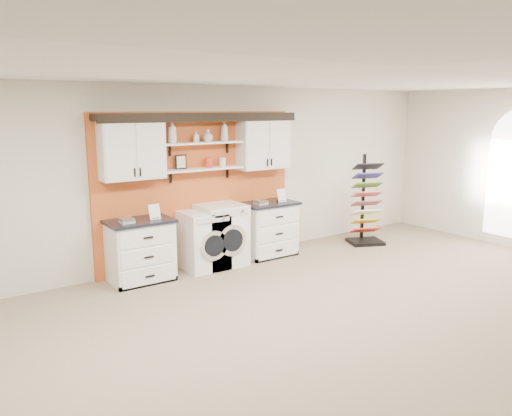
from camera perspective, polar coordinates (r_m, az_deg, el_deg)
floor at (r=5.31m, az=15.35°, el=-16.50°), size 10.00×10.00×0.00m
ceiling at (r=4.73m, az=17.16°, el=15.15°), size 10.00×10.00×0.00m
wall_back at (r=7.93m, az=-6.75°, el=3.66°), size 10.00×0.00×10.00m
accent_panel at (r=7.93m, az=-6.59°, el=2.20°), size 3.40×0.07×2.40m
upper_cabinet_left at (r=7.23m, az=-14.02°, el=6.50°), size 0.90×0.35×0.84m
upper_cabinet_right at (r=8.30m, az=0.81°, el=7.40°), size 0.90×0.35×0.84m
shelf_lower at (r=7.74m, az=-6.07°, el=4.46°), size 1.32×0.28×0.03m
shelf_upper at (r=7.71m, az=-6.13°, el=7.41°), size 1.32×0.28×0.03m
crown_molding at (r=7.70m, az=-6.24°, el=10.37°), size 3.30×0.41×0.13m
picture_frame at (r=7.61m, az=-8.58°, el=5.23°), size 0.18×0.02×0.22m
canister_red at (r=7.78m, az=-5.43°, el=5.21°), size 0.11×0.11×0.16m
canister_cream at (r=7.91m, az=-3.85°, el=5.26°), size 0.10×0.10×0.14m
base_cabinet_left at (r=7.34m, az=-13.07°, el=-4.75°), size 0.92×0.66×0.90m
base_cabinet_right at (r=8.40m, az=1.39°, el=-2.39°), size 0.93×0.66×0.91m
washer at (r=7.75m, az=-6.05°, el=-3.65°), size 0.65×0.71×0.90m
dryer at (r=7.90m, az=-4.01°, el=-3.07°), size 0.70×0.71×0.97m
sample_rack at (r=9.36m, az=12.43°, el=-0.82°), size 0.74×0.69×1.63m
soap_bottle_a at (r=7.47m, az=-9.54°, el=8.57°), size 0.17×0.17×0.33m
soap_bottle_b at (r=7.65m, az=-6.86°, el=8.11°), size 0.09×0.09×0.17m
soap_bottle_c at (r=7.75m, az=-5.50°, el=8.25°), size 0.20×0.20×0.19m
soap_bottle_d at (r=7.89m, az=-3.63°, el=8.77°), size 0.15×0.15×0.31m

